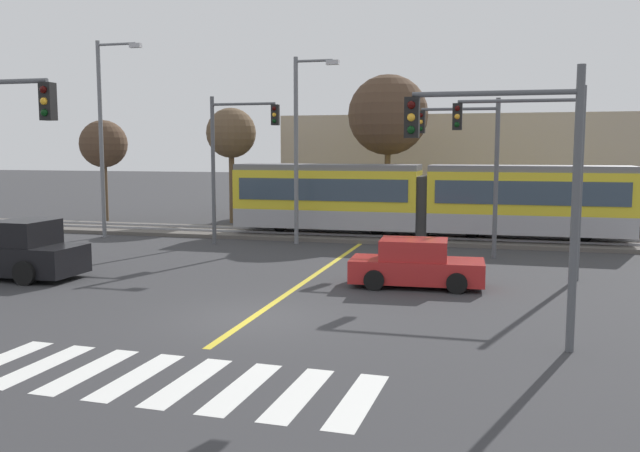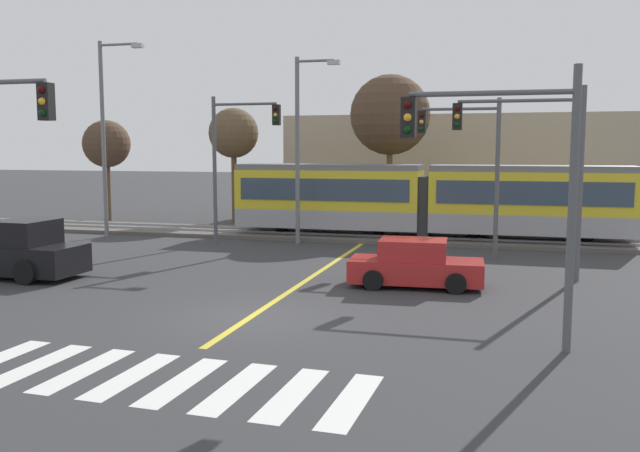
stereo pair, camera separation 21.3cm
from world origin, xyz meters
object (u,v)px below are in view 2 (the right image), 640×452
traffic_light_near_right (512,167)px  street_lamp_centre (301,139)px  traffic_light_far_right (471,154)px  traffic_light_far_left (235,148)px  sedan_crossing (415,265)px  pickup_truck (10,253)px  bare_tree_west (234,134)px  street_lamp_west (107,128)px  light_rail_tram (426,198)px  traffic_light_mid_right (537,153)px  bare_tree_east (390,115)px  bare_tree_far_west (107,145)px

traffic_light_near_right → street_lamp_centre: street_lamp_centre is taller
traffic_light_far_right → traffic_light_far_left: (-10.47, 0.91, 0.24)m
sedan_crossing → street_lamp_centre: size_ratio=0.51×
pickup_truck → bare_tree_west: bearing=87.2°
traffic_light_near_right → street_lamp_west: size_ratio=0.64×
light_rail_tram → street_lamp_west: street_lamp_west is taller
sedan_crossing → traffic_light_mid_right: bearing=32.3°
light_rail_tram → sedan_crossing: light_rail_tram is taller
street_lamp_centre → bare_tree_east: size_ratio=1.02×
bare_tree_far_west → traffic_light_mid_right: bearing=-27.3°
traffic_light_far_left → bare_tree_far_west: 13.67m
traffic_light_far_left → street_lamp_centre: bearing=20.7°
pickup_truck → bare_tree_west: (0.86, 17.87, 4.38)m
street_lamp_west → bare_tree_west: 8.48m
light_rail_tram → bare_tree_east: bearing=122.1°
street_lamp_west → street_lamp_centre: bearing=1.6°
light_rail_tram → traffic_light_near_right: bearing=-77.6°
light_rail_tram → pickup_truck: (-12.66, -13.01, -1.21)m
traffic_light_far_right → traffic_light_far_left: size_ratio=0.95×
street_lamp_west → traffic_light_far_right: bearing=-5.5°
traffic_light_far_left → traffic_light_far_right: bearing=-5.0°
traffic_light_mid_right → street_lamp_west: bearing=163.8°
light_rail_tram → bare_tree_far_west: bare_tree_far_west is taller
bare_tree_far_west → bare_tree_west: 7.90m
bare_tree_west → traffic_light_near_right: bearing=-54.6°
traffic_light_far_left → light_rail_tram: bearing=24.2°
sedan_crossing → light_rail_tram: bearing=94.9°
bare_tree_far_west → bare_tree_east: (17.20, 0.00, 1.52)m
light_rail_tram → bare_tree_west: (-11.80, 4.86, 3.17)m
bare_tree_far_west → bare_tree_east: bearing=0.0°
pickup_truck → traffic_light_mid_right: bearing=14.1°
sedan_crossing → bare_tree_west: size_ratio=0.64×
light_rail_tram → pickup_truck: size_ratio=3.40×
traffic_light_near_right → bare_tree_far_west: size_ratio=1.01×
street_lamp_west → bare_tree_far_west: size_ratio=1.57×
traffic_light_mid_right → bare_tree_west: 21.28m
light_rail_tram → street_lamp_centre: (-5.38, -2.62, 2.75)m
traffic_light_far_left → street_lamp_centre: size_ratio=0.79×
street_lamp_centre → bare_tree_east: street_lamp_centre is taller
bare_tree_east → street_lamp_west: bearing=-152.2°
light_rail_tram → sedan_crossing: (0.95, -10.98, -1.35)m
pickup_truck → traffic_light_far_right: traffic_light_far_right is taller
traffic_light_near_right → bare_tree_east: size_ratio=0.74×
bare_tree_west → traffic_light_far_right: bearing=-33.9°
sedan_crossing → bare_tree_west: bare_tree_west is taller
traffic_light_far_right → bare_tree_far_west: traffic_light_far_right is taller
street_lamp_centre → traffic_light_near_right: bearing=-57.7°
traffic_light_mid_right → light_rail_tram: bearing=117.9°
traffic_light_far_left → street_lamp_west: bearing=173.7°
traffic_light_mid_right → bare_tree_far_west: bearing=152.7°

